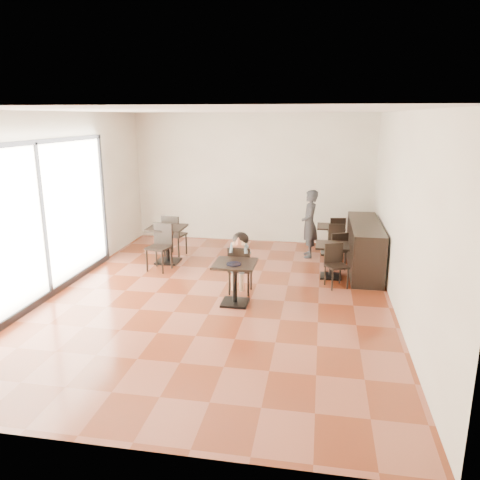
% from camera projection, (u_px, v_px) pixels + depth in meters
% --- Properties ---
extents(floor, '(6.00, 8.00, 0.01)m').
position_uv_depth(floor, '(219.00, 297.00, 8.32)').
color(floor, brown).
rests_on(floor, ground).
extents(ceiling, '(6.00, 8.00, 0.01)m').
position_uv_depth(ceiling, '(216.00, 111.00, 7.50)').
color(ceiling, white).
rests_on(ceiling, floor).
extents(wall_back, '(6.00, 0.01, 3.20)m').
position_uv_depth(wall_back, '(252.00, 178.00, 11.72)').
color(wall_back, white).
rests_on(wall_back, floor).
extents(wall_front, '(6.00, 0.01, 3.20)m').
position_uv_depth(wall_front, '(118.00, 294.00, 4.11)').
color(wall_front, white).
rests_on(wall_front, floor).
extents(wall_left, '(0.01, 8.00, 3.20)m').
position_uv_depth(wall_left, '(55.00, 203.00, 8.41)').
color(wall_left, white).
rests_on(wall_left, floor).
extents(wall_right, '(0.01, 8.00, 3.20)m').
position_uv_depth(wall_right, '(402.00, 215.00, 7.41)').
color(wall_right, white).
rests_on(wall_right, floor).
extents(storefront_window, '(0.04, 4.50, 2.60)m').
position_uv_depth(storefront_window, '(42.00, 220.00, 7.98)').
color(storefront_window, white).
rests_on(storefront_window, floor).
extents(child_table, '(0.70, 0.70, 0.74)m').
position_uv_depth(child_table, '(235.00, 283.00, 7.92)').
color(child_table, black).
rests_on(child_table, floor).
extents(child_chair, '(0.40, 0.40, 0.89)m').
position_uv_depth(child_chair, '(240.00, 269.00, 8.43)').
color(child_chair, black).
rests_on(child_chair, floor).
extents(child, '(0.40, 0.56, 1.12)m').
position_uv_depth(child, '(240.00, 263.00, 8.40)').
color(child, slate).
rests_on(child, child_chair).
extents(plate, '(0.25, 0.25, 0.01)m').
position_uv_depth(plate, '(234.00, 264.00, 7.73)').
color(plate, black).
rests_on(plate, child_table).
extents(pizza_slice, '(0.26, 0.20, 0.06)m').
position_uv_depth(pizza_slice, '(239.00, 244.00, 8.11)').
color(pizza_slice, tan).
rests_on(pizza_slice, child).
extents(adult_patron, '(0.44, 0.60, 1.53)m').
position_uv_depth(adult_patron, '(310.00, 224.00, 10.52)').
color(adult_patron, '#343438').
rests_on(adult_patron, floor).
extents(cafe_table_mid, '(0.85, 0.85, 0.68)m').
position_uv_depth(cafe_table_mid, '(331.00, 261.00, 9.25)').
color(cafe_table_mid, black).
rests_on(cafe_table_mid, floor).
extents(cafe_table_left, '(0.90, 0.90, 0.80)m').
position_uv_depth(cafe_table_left, '(167.00, 245.00, 10.19)').
color(cafe_table_left, black).
rests_on(cafe_table_left, floor).
extents(cafe_table_back, '(0.71, 0.71, 0.67)m').
position_uv_depth(cafe_table_back, '(331.00, 240.00, 10.84)').
color(cafe_table_back, black).
rests_on(cafe_table_back, floor).
extents(chair_mid_a, '(0.49, 0.49, 0.81)m').
position_uv_depth(chair_mid_a, '(336.00, 250.00, 9.74)').
color(chair_mid_a, black).
rests_on(chair_mid_a, floor).
extents(chair_mid_b, '(0.49, 0.49, 0.81)m').
position_uv_depth(chair_mid_b, '(337.00, 266.00, 8.70)').
color(chair_mid_b, black).
rests_on(chair_mid_b, floor).
extents(chair_left_a, '(0.51, 0.51, 0.96)m').
position_uv_depth(chair_left_a, '(175.00, 235.00, 10.70)').
color(chair_left_a, black).
rests_on(chair_left_a, floor).
extents(chair_left_b, '(0.51, 0.51, 0.96)m').
position_uv_depth(chair_left_b, '(159.00, 248.00, 9.65)').
color(chair_left_b, black).
rests_on(chair_left_b, floor).
extents(chair_back_a, '(0.41, 0.41, 0.80)m').
position_uv_depth(chair_back_a, '(336.00, 233.00, 11.20)').
color(chair_back_a, black).
rests_on(chair_back_a, floor).
extents(chair_back_b, '(0.41, 0.41, 0.80)m').
position_uv_depth(chair_back_b, '(337.00, 244.00, 10.27)').
color(chair_back_b, black).
rests_on(chair_back_b, floor).
extents(service_counter, '(0.60, 2.40, 1.00)m').
position_uv_depth(service_counter, '(364.00, 247.00, 9.66)').
color(service_counter, black).
rests_on(service_counter, floor).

